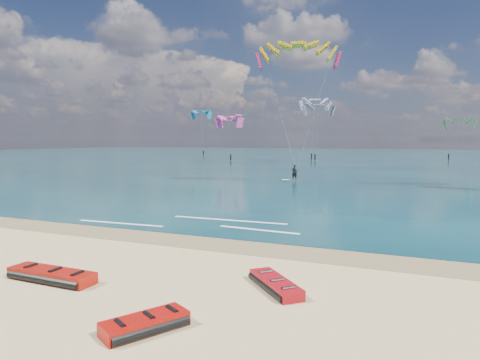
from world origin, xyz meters
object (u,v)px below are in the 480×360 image
kitesurfer_main (296,103)px  packed_kite_left (52,281)px  packed_kite_mid (275,289)px  packed_kite_right (145,331)px

kitesurfer_main → packed_kite_left: bearing=-122.5°
packed_kite_left → packed_kite_mid: (6.91, 2.03, 0.00)m
packed_kite_mid → packed_kite_right: (-1.99, -3.90, 0.00)m
packed_kite_mid → packed_kite_right: 4.38m
packed_kite_mid → kitesurfer_main: kitesurfer_main is taller
packed_kite_mid → kitesurfer_main: bearing=150.8°
packed_kite_left → kitesurfer_main: bearing=92.7°
packed_kite_right → kitesurfer_main: 36.89m
packed_kite_left → kitesurfer_main: size_ratio=0.21×
packed_kite_right → kitesurfer_main: (-6.06, 35.43, 8.30)m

